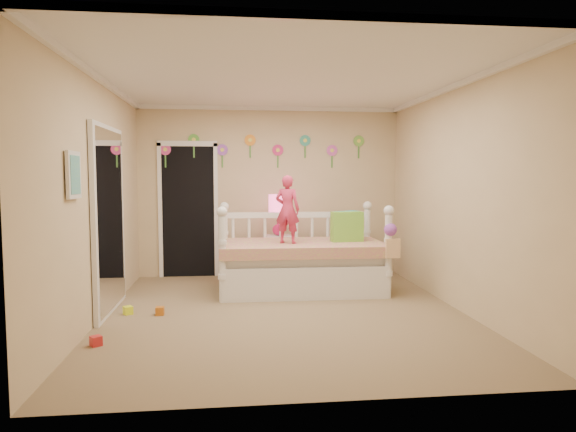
{
  "coord_description": "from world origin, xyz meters",
  "views": [
    {
      "loc": [
        -0.58,
        -5.51,
        1.54
      ],
      "look_at": [
        0.1,
        0.6,
        1.05
      ],
      "focal_mm": 31.3,
      "sensor_mm": 36.0,
      "label": 1
    }
  ],
  "objects": [
    {
      "name": "crown_molding",
      "position": [
        0.0,
        0.0,
        2.57
      ],
      "size": [
        4.0,
        4.5,
        0.06
      ],
      "primitive_type": null,
      "color": "white",
      "rests_on": "ceiling"
    },
    {
      "name": "floor",
      "position": [
        0.0,
        0.0,
        0.0
      ],
      "size": [
        4.0,
        4.5,
        0.01
      ],
      "primitive_type": "cube",
      "color": "#7F684C",
      "rests_on": "ground"
    },
    {
      "name": "toy_scatter",
      "position": [
        -1.75,
        -0.38,
        0.06
      ],
      "size": [
        1.13,
        1.47,
        0.11
      ],
      "primitive_type": null,
      "rotation": [
        0.0,
        0.0,
        0.28
      ],
      "color": "#996666",
      "rests_on": "floor"
    },
    {
      "name": "daybed",
      "position": [
        0.33,
        1.08,
        0.59
      ],
      "size": [
        2.2,
        1.2,
        1.19
      ],
      "primitive_type": null,
      "rotation": [
        0.0,
        0.0,
        -0.01
      ],
      "color": "white",
      "rests_on": "floor"
    },
    {
      "name": "left_wall",
      "position": [
        -2.0,
        0.0,
        1.3
      ],
      "size": [
        0.01,
        4.5,
        2.6
      ],
      "primitive_type": "cube",
      "color": "tan",
      "rests_on": "floor"
    },
    {
      "name": "table_lamp",
      "position": [
        0.08,
        1.8,
        1.07
      ],
      "size": [
        0.27,
        0.27,
        0.6
      ],
      "color": "#D51C5E",
      "rests_on": "nightstand"
    },
    {
      "name": "ceiling",
      "position": [
        0.0,
        0.0,
        2.6
      ],
      "size": [
        4.0,
        4.5,
        0.01
      ],
      "primitive_type": "cube",
      "color": "white",
      "rests_on": "floor"
    },
    {
      "name": "flower_decals",
      "position": [
        -0.09,
        2.24,
        1.94
      ],
      "size": [
        3.4,
        0.02,
        0.5
      ],
      "primitive_type": null,
      "color": "#B2668C",
      "rests_on": "back_wall"
    },
    {
      "name": "right_wall",
      "position": [
        2.0,
        0.0,
        1.3
      ],
      "size": [
        0.01,
        4.5,
        2.6
      ],
      "primitive_type": "cube",
      "color": "tan",
      "rests_on": "floor"
    },
    {
      "name": "child",
      "position": [
        0.13,
        0.97,
        1.11
      ],
      "size": [
        0.38,
        0.33,
        0.89
      ],
      "primitive_type": "imported",
      "rotation": [
        0.0,
        0.0,
        2.73
      ],
      "color": "#CC2E53",
      "rests_on": "daybed"
    },
    {
      "name": "mirror_closet",
      "position": [
        -1.96,
        0.3,
        1.05
      ],
      "size": [
        0.07,
        1.3,
        2.1
      ],
      "primitive_type": "cube",
      "color": "white",
      "rests_on": "left_wall"
    },
    {
      "name": "hanging_bag",
      "position": [
        1.38,
        0.51,
        0.72
      ],
      "size": [
        0.2,
        0.16,
        0.36
      ],
      "primitive_type": null,
      "color": "beige",
      "rests_on": "daybed"
    },
    {
      "name": "pillow_turquoise",
      "position": [
        0.98,
        1.26,
        0.86
      ],
      "size": [
        0.41,
        0.33,
        0.4
      ],
      "primitive_type": "cube",
      "rotation": [
        0.0,
        0.0,
        0.57
      ],
      "color": "#29CFAC",
      "rests_on": "daybed"
    },
    {
      "name": "pillow_lime",
      "position": [
        0.95,
        1.06,
        0.86
      ],
      "size": [
        0.43,
        0.19,
        0.4
      ],
      "primitive_type": "cube",
      "rotation": [
        0.0,
        0.0,
        0.09
      ],
      "color": "#70BA38",
      "rests_on": "daybed"
    },
    {
      "name": "back_wall",
      "position": [
        0.0,
        2.25,
        1.3
      ],
      "size": [
        4.0,
        0.01,
        2.6
      ],
      "primitive_type": "cube",
      "color": "tan",
      "rests_on": "floor"
    },
    {
      "name": "wall_picture",
      "position": [
        -1.97,
        -0.9,
        1.55
      ],
      "size": [
        0.05,
        0.34,
        0.42
      ],
      "primitive_type": "cube",
      "color": "white",
      "rests_on": "left_wall"
    },
    {
      "name": "nightstand",
      "position": [
        0.08,
        1.8,
        0.33
      ],
      "size": [
        0.43,
        0.34,
        0.67
      ],
      "primitive_type": "cube",
      "rotation": [
        0.0,
        0.0,
        0.09
      ],
      "color": "white",
      "rests_on": "floor"
    },
    {
      "name": "closet_doorway",
      "position": [
        -1.25,
        2.23,
        1.03
      ],
      "size": [
        0.9,
        0.04,
        2.07
      ],
      "primitive_type": "cube",
      "color": "black",
      "rests_on": "back_wall"
    }
  ]
}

